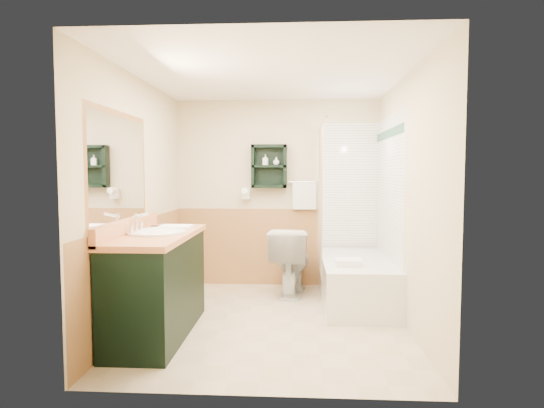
{
  "coord_description": "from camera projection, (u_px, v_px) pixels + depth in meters",
  "views": [
    {
      "loc": [
        0.27,
        -4.38,
        1.47
      ],
      "look_at": [
        0.01,
        0.2,
        1.15
      ],
      "focal_mm": 30.0,
      "sensor_mm": 36.0,
      "label": 1
    }
  ],
  "objects": [
    {
      "name": "shower_curtain",
      "position": [
        320.0,
        200.0,
        5.29
      ],
      "size": [
        1.05,
        1.05,
        1.7
      ],
      "primitive_type": null,
      "color": "beige",
      "rests_on": "curtain_rod"
    },
    {
      "name": "soap_bottle_b",
      "position": [
        276.0,
        162.0,
        5.77
      ],
      "size": [
        0.1,
        0.12,
        0.08
      ],
      "primitive_type": "imported",
      "rotation": [
        0.0,
        0.0,
        -0.27
      ],
      "color": "silver",
      "rests_on": "wall_shelf"
    },
    {
      "name": "tile_back",
      "position": [
        357.0,
        205.0,
        5.82
      ],
      "size": [
        0.95,
        0.95,
        2.1
      ],
      "primitive_type": null,
      "color": "white",
      "rests_on": "back_wall"
    },
    {
      "name": "wainscot_left",
      "position": [
        142.0,
        270.0,
        4.52
      ],
      "size": [
        2.98,
        2.98,
        1.0
      ],
      "primitive_type": null,
      "color": "tan",
      "rests_on": "left_wall"
    },
    {
      "name": "ceiling",
      "position": [
        270.0,
        73.0,
        4.32
      ],
      "size": [
        2.6,
        3.0,
        0.04
      ],
      "primitive_type": "cube",
      "color": "white",
      "rests_on": "back_wall"
    },
    {
      "name": "mirror_frame",
      "position": [
        119.0,
        169.0,
        3.9
      ],
      "size": [
        1.3,
        1.3,
        1.0
      ],
      "primitive_type": null,
      "color": "olive",
      "rests_on": "left_wall"
    },
    {
      "name": "vanity_book",
      "position": [
        149.0,
        217.0,
        4.37
      ],
      "size": [
        0.17,
        0.06,
        0.23
      ],
      "primitive_type": "imported",
      "rotation": [
        0.0,
        0.0,
        0.22
      ],
      "color": "black",
      "rests_on": "vanity"
    },
    {
      "name": "soap_bottle_a",
      "position": [
        265.0,
        163.0,
        5.78
      ],
      "size": [
        0.08,
        0.14,
        0.06
      ],
      "primitive_type": "imported",
      "rotation": [
        0.0,
        0.0,
        -0.18
      ],
      "color": "silver",
      "rests_on": "wall_shelf"
    },
    {
      "name": "floor",
      "position": [
        270.0,
        322.0,
        4.48
      ],
      "size": [
        3.0,
        3.0,
        0.0
      ],
      "primitive_type": "plane",
      "color": "#C4B08F",
      "rests_on": "ground"
    },
    {
      "name": "curtain_rod",
      "position": [
        322.0,
        125.0,
        5.06
      ],
      "size": [
        0.03,
        1.6,
        0.03
      ],
      "primitive_type": "cylinder",
      "rotation": [
        1.57,
        0.0,
        0.0
      ],
      "color": "silver",
      "rests_on": "back_wall"
    },
    {
      "name": "wall_shelf",
      "position": [
        269.0,
        166.0,
        5.78
      ],
      "size": [
        0.45,
        0.15,
        0.55
      ],
      "primitive_type": "cube",
      "color": "black",
      "rests_on": "back_wall"
    },
    {
      "name": "tile_accent",
      "position": [
        389.0,
        134.0,
        5.03
      ],
      "size": [
        1.5,
        1.5,
        0.1
      ],
      "primitive_type": null,
      "color": "#144833",
      "rests_on": "right_wall"
    },
    {
      "name": "tile_right",
      "position": [
        388.0,
        210.0,
        5.08
      ],
      "size": [
        1.5,
        1.5,
        2.1
      ],
      "primitive_type": null,
      "color": "white",
      "rests_on": "right_wall"
    },
    {
      "name": "counter_towel",
      "position": [
        176.0,
        227.0,
        4.33
      ],
      "size": [
        0.3,
        0.23,
        0.04
      ],
      "primitive_type": "cube",
      "color": "white",
      "rests_on": "vanity"
    },
    {
      "name": "towel_bar",
      "position": [
        304.0,
        182.0,
        5.81
      ],
      "size": [
        0.4,
        0.06,
        0.4
      ],
      "primitive_type": null,
      "color": "white",
      "rests_on": "back_wall"
    },
    {
      "name": "wainscot_back",
      "position": [
        277.0,
        247.0,
        5.93
      ],
      "size": [
        2.58,
        2.58,
        1.0
      ],
      "primitive_type": null,
      "color": "tan",
      "rests_on": "back_wall"
    },
    {
      "name": "back_wall",
      "position": [
        277.0,
        193.0,
        5.91
      ],
      "size": [
        2.6,
        0.04,
        2.4
      ],
      "primitive_type": "cube",
      "color": "#F2E7BD",
      "rests_on": "ground"
    },
    {
      "name": "mirror_glass",
      "position": [
        120.0,
        169.0,
        3.9
      ],
      "size": [
        1.2,
        1.2,
        0.9
      ],
      "primitive_type": null,
      "color": "white",
      "rests_on": "left_wall"
    },
    {
      "name": "hair_dryer",
      "position": [
        246.0,
        194.0,
        5.85
      ],
      "size": [
        0.1,
        0.24,
        0.18
      ],
      "primitive_type": null,
      "color": "white",
      "rests_on": "back_wall"
    },
    {
      "name": "vanity",
      "position": [
        158.0,
        284.0,
        4.1
      ],
      "size": [
        0.59,
        1.47,
        0.93
      ],
      "primitive_type": "cube",
      "color": "black",
      "rests_on": "ground"
    },
    {
      "name": "bathtub",
      "position": [
        356.0,
        282.0,
        5.06
      ],
      "size": [
        0.76,
        1.5,
        0.51
      ],
      "primitive_type": "cube",
      "color": "silver",
      "rests_on": "ground"
    },
    {
      "name": "tub_towel",
      "position": [
        348.0,
        262.0,
        4.7
      ],
      "size": [
        0.27,
        0.22,
        0.07
      ],
      "primitive_type": "cube",
      "color": "white",
      "rests_on": "bathtub"
    },
    {
      "name": "left_wall",
      "position": [
        137.0,
        200.0,
        4.48
      ],
      "size": [
        0.04,
        3.0,
        2.4
      ],
      "primitive_type": "cube",
      "color": "#F2E7BD",
      "rests_on": "ground"
    },
    {
      "name": "toilet",
      "position": [
        291.0,
        261.0,
        5.49
      ],
      "size": [
        0.55,
        0.86,
        0.8
      ],
      "primitive_type": "imported",
      "rotation": [
        0.0,
        0.0,
        3.03
      ],
      "color": "silver",
      "rests_on": "ground"
    },
    {
      "name": "right_wall",
      "position": [
        408.0,
        201.0,
        4.33
      ],
      "size": [
        0.04,
        3.0,
        2.4
      ],
      "primitive_type": "cube",
      "color": "#F2E7BD",
      "rests_on": "ground"
    }
  ]
}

